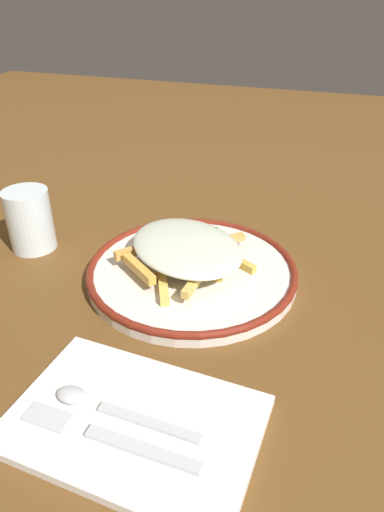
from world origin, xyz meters
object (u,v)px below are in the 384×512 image
Objects in this scene: napkin at (134,423)px; spoon at (101,405)px; plate at (192,271)px; water_glass at (30,220)px; fork at (108,438)px; fries_heap at (186,249)px.

napkin is 0.04m from spoon.
water_glass is at bearing 90.01° from plate.
napkin is 0.39m from water_glass.
water_glass is at bearing 44.53° from fork.
fries_heap is 0.26m from spoon.
plate is 0.26m from spoon.
fries_heap reaches higher than plate.
fries_heap is at bearing 5.47° from fork.
plate is 0.27m from water_glass.
water_glass reaches higher than spoon.
spoon is 0.36m from water_glass.
plate and spoon have the same top height.
fork is (-0.28, -0.02, 0.00)m from plate.
spoon is 1.59× the size of water_glass.
water_glass is (0.26, 0.26, 0.03)m from spoon.
plate is 1.94× the size of spoon.
fries_heap is (0.01, 0.01, 0.03)m from plate.
napkin is at bearing -92.38° from spoon.
fork is 0.40m from water_glass.
water_glass reaches higher than fork.
fries_heap is 0.27m from napkin.
fries_heap is 0.29m from fork.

